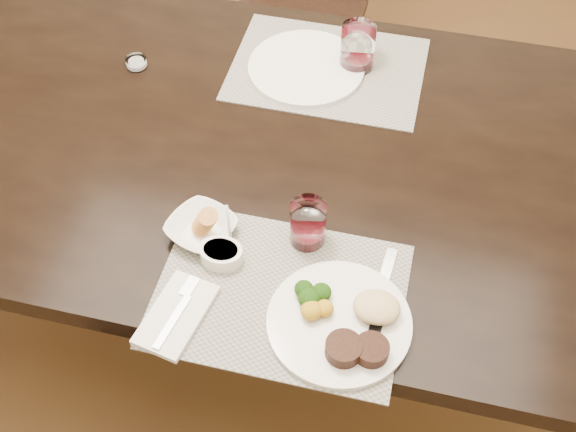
% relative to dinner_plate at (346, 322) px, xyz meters
% --- Properties ---
extents(ground_plane, '(4.50, 4.50, 0.00)m').
position_rel_dinner_plate_xyz_m(ground_plane, '(-0.39, 0.41, -0.77)').
color(ground_plane, '#482917').
rests_on(ground_plane, ground).
extents(dining_table, '(2.00, 1.00, 0.75)m').
position_rel_dinner_plate_xyz_m(dining_table, '(-0.39, 0.41, -0.10)').
color(dining_table, black).
rests_on(dining_table, ground).
extents(placemat_near, '(0.46, 0.34, 0.00)m').
position_rel_dinner_plate_xyz_m(placemat_near, '(-0.13, 0.04, -0.02)').
color(placemat_near, gray).
rests_on(placemat_near, dining_table).
extents(placemat_far, '(0.46, 0.34, 0.00)m').
position_rel_dinner_plate_xyz_m(placemat_far, '(-0.17, 0.69, -0.02)').
color(placemat_far, gray).
rests_on(placemat_far, dining_table).
extents(dinner_plate, '(0.26, 0.26, 0.05)m').
position_rel_dinner_plate_xyz_m(dinner_plate, '(0.00, 0.00, 0.00)').
color(dinner_plate, silver).
rests_on(dinner_plate, placemat_near).
extents(napkin_fork, '(0.12, 0.18, 0.02)m').
position_rel_dinner_plate_xyz_m(napkin_fork, '(-0.30, -0.05, -0.01)').
color(napkin_fork, silver).
rests_on(napkin_fork, placemat_near).
extents(steak_knife, '(0.03, 0.26, 0.01)m').
position_rel_dinner_plate_xyz_m(steak_knife, '(0.05, 0.02, -0.01)').
color(steak_knife, silver).
rests_on(steak_knife, placemat_near).
extents(cracker_bowl, '(0.17, 0.17, 0.06)m').
position_rel_dinner_plate_xyz_m(cracker_bowl, '(-0.32, 0.14, 0.00)').
color(cracker_bowl, silver).
rests_on(cracker_bowl, placemat_near).
extents(sauce_ramekin, '(0.08, 0.13, 0.07)m').
position_rel_dinner_plate_xyz_m(sauce_ramekin, '(-0.26, 0.09, 0.00)').
color(sauce_ramekin, silver).
rests_on(sauce_ramekin, placemat_near).
extents(wine_glass_near, '(0.07, 0.07, 0.10)m').
position_rel_dinner_plate_xyz_m(wine_glass_near, '(-0.11, 0.18, 0.03)').
color(wine_glass_near, white).
rests_on(wine_glass_near, placemat_near).
extents(far_plate, '(0.28, 0.28, 0.01)m').
position_rel_dinner_plate_xyz_m(far_plate, '(-0.22, 0.68, -0.01)').
color(far_plate, silver).
rests_on(far_plate, placemat_far).
extents(wine_glass_far, '(0.08, 0.08, 0.11)m').
position_rel_dinner_plate_xyz_m(wine_glass_far, '(-0.11, 0.72, 0.04)').
color(wine_glass_far, white).
rests_on(wine_glass_far, placemat_far).
extents(salt_cellar, '(0.05, 0.05, 0.02)m').
position_rel_dinner_plate_xyz_m(salt_cellar, '(-0.63, 0.60, -0.01)').
color(salt_cellar, white).
rests_on(salt_cellar, dining_table).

